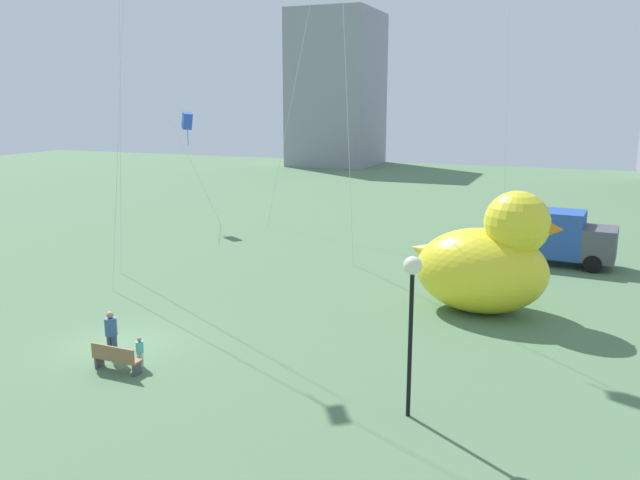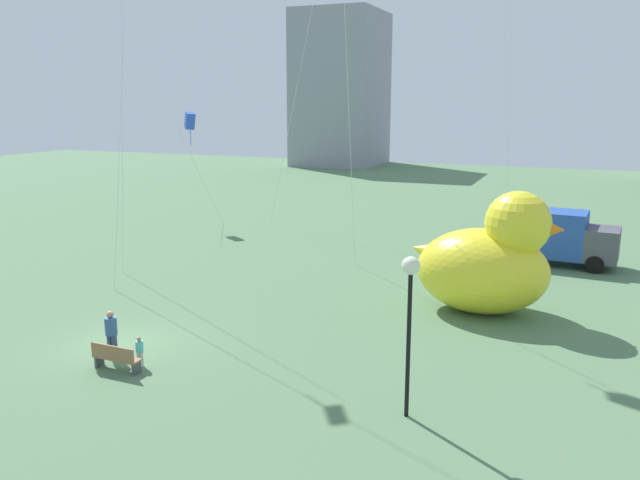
{
  "view_description": "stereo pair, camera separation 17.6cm",
  "coord_description": "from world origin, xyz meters",
  "px_view_note": "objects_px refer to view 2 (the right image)",
  "views": [
    {
      "loc": [
        14.56,
        -17.15,
        8.51
      ],
      "look_at": [
        6.24,
        3.41,
        3.65
      ],
      "focal_mm": 35.9,
      "sensor_mm": 36.0,
      "label": 1
    },
    {
      "loc": [
        14.73,
        -17.08,
        8.51
      ],
      "look_at": [
        6.24,
        3.41,
        3.65
      ],
      "focal_mm": 35.9,
      "sensor_mm": 36.0,
      "label": 2
    }
  ],
  "objects_px": {
    "giant_inflatable_duck": "(488,261)",
    "lamppost": "(410,293)",
    "person_adult": "(111,332)",
    "person_child": "(140,350)",
    "box_truck": "(557,238)",
    "park_bench": "(115,357)",
    "kite_blue": "(190,121)"
  },
  "relations": [
    {
      "from": "park_bench",
      "to": "box_truck",
      "type": "height_order",
      "value": "box_truck"
    },
    {
      "from": "giant_inflatable_duck",
      "to": "lamppost",
      "type": "relative_size",
      "value": 1.35
    },
    {
      "from": "lamppost",
      "to": "kite_blue",
      "type": "height_order",
      "value": "kite_blue"
    },
    {
      "from": "park_bench",
      "to": "kite_blue",
      "type": "xyz_separation_m",
      "value": [
        -11.95,
        22.61,
        6.63
      ]
    },
    {
      "from": "giant_inflatable_duck",
      "to": "box_truck",
      "type": "height_order",
      "value": "giant_inflatable_duck"
    },
    {
      "from": "park_bench",
      "to": "giant_inflatable_duck",
      "type": "distance_m",
      "value": 14.68
    },
    {
      "from": "person_child",
      "to": "box_truck",
      "type": "bearing_deg",
      "value": 58.49
    },
    {
      "from": "person_adult",
      "to": "lamppost",
      "type": "xyz_separation_m",
      "value": [
        10.26,
        -0.22,
        2.64
      ]
    },
    {
      "from": "park_bench",
      "to": "person_adult",
      "type": "xyz_separation_m",
      "value": [
        -0.86,
        0.87,
        0.43
      ]
    },
    {
      "from": "person_adult",
      "to": "box_truck",
      "type": "relative_size",
      "value": 0.28
    },
    {
      "from": "box_truck",
      "to": "kite_blue",
      "type": "distance_m",
      "value": 25.1
    },
    {
      "from": "person_adult",
      "to": "person_child",
      "type": "height_order",
      "value": "person_adult"
    },
    {
      "from": "person_child",
      "to": "giant_inflatable_duck",
      "type": "xyz_separation_m",
      "value": [
        9.61,
        9.91,
        1.6
      ]
    },
    {
      "from": "park_bench",
      "to": "box_truck",
      "type": "xyz_separation_m",
      "value": [
        12.35,
        19.98,
        0.96
      ]
    },
    {
      "from": "giant_inflatable_duck",
      "to": "kite_blue",
      "type": "relative_size",
      "value": 0.79
    },
    {
      "from": "box_truck",
      "to": "kite_blue",
      "type": "height_order",
      "value": "kite_blue"
    },
    {
      "from": "giant_inflatable_duck",
      "to": "box_truck",
      "type": "relative_size",
      "value": 1.04
    },
    {
      "from": "person_adult",
      "to": "kite_blue",
      "type": "bearing_deg",
      "value": 117.03
    },
    {
      "from": "person_child",
      "to": "lamppost",
      "type": "xyz_separation_m",
      "value": [
        8.92,
        0.04,
        2.99
      ]
    },
    {
      "from": "person_adult",
      "to": "kite_blue",
      "type": "height_order",
      "value": "kite_blue"
    },
    {
      "from": "person_adult",
      "to": "giant_inflatable_duck",
      "type": "bearing_deg",
      "value": 41.38
    },
    {
      "from": "park_bench",
      "to": "person_adult",
      "type": "relative_size",
      "value": 1.03
    },
    {
      "from": "person_child",
      "to": "box_truck",
      "type": "height_order",
      "value": "box_truck"
    },
    {
      "from": "giant_inflatable_duck",
      "to": "box_truck",
      "type": "bearing_deg",
      "value": 76.55
    },
    {
      "from": "park_bench",
      "to": "lamppost",
      "type": "distance_m",
      "value": 9.91
    },
    {
      "from": "person_adult",
      "to": "lamppost",
      "type": "relative_size",
      "value": 0.36
    },
    {
      "from": "person_adult",
      "to": "box_truck",
      "type": "height_order",
      "value": "box_truck"
    },
    {
      "from": "park_bench",
      "to": "lamppost",
      "type": "relative_size",
      "value": 0.37
    },
    {
      "from": "person_adult",
      "to": "lamppost",
      "type": "bearing_deg",
      "value": -1.22
    },
    {
      "from": "person_child",
      "to": "kite_blue",
      "type": "relative_size",
      "value": 0.13
    },
    {
      "from": "person_child",
      "to": "box_truck",
      "type": "xyz_separation_m",
      "value": [
        11.87,
        19.37,
        0.88
      ]
    },
    {
      "from": "person_child",
      "to": "lamppost",
      "type": "relative_size",
      "value": 0.22
    }
  ]
}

